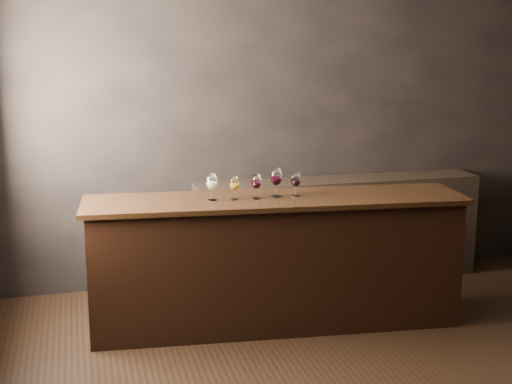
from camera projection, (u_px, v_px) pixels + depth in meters
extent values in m
cube|color=black|center=(276.00, 128.00, 6.44)|extent=(5.00, 0.02, 2.80)
cube|color=black|center=(275.00, 264.00, 5.51)|extent=(2.85, 0.86, 0.98)
cube|color=black|center=(276.00, 200.00, 5.40)|extent=(2.94, 0.93, 0.04)
cube|color=black|center=(337.00, 229.00, 6.56)|extent=(2.63, 0.40, 0.95)
cylinder|color=white|center=(212.00, 200.00, 5.30)|extent=(0.07, 0.07, 0.00)
cylinder|color=white|center=(212.00, 195.00, 5.29)|extent=(0.01, 0.01, 0.08)
ellipsoid|color=white|center=(212.00, 182.00, 5.27)|extent=(0.08, 0.08, 0.12)
cylinder|color=white|center=(212.00, 175.00, 5.26)|extent=(0.06, 0.06, 0.01)
ellipsoid|color=#C3D87B|center=(212.00, 184.00, 5.28)|extent=(0.07, 0.07, 0.05)
cylinder|color=white|center=(234.00, 199.00, 5.33)|extent=(0.06, 0.06, 0.00)
cylinder|color=white|center=(234.00, 195.00, 5.32)|extent=(0.01, 0.01, 0.07)
ellipsoid|color=white|center=(234.00, 184.00, 5.30)|extent=(0.07, 0.07, 0.10)
cylinder|color=white|center=(234.00, 177.00, 5.29)|extent=(0.05, 0.05, 0.01)
ellipsoid|color=#CA7A0C|center=(234.00, 186.00, 5.31)|extent=(0.06, 0.06, 0.05)
cylinder|color=white|center=(256.00, 198.00, 5.36)|extent=(0.07, 0.07, 0.00)
cylinder|color=white|center=(256.00, 193.00, 5.35)|extent=(0.01, 0.01, 0.07)
ellipsoid|color=white|center=(256.00, 182.00, 5.33)|extent=(0.08, 0.08, 0.11)
cylinder|color=white|center=(256.00, 175.00, 5.32)|extent=(0.06, 0.06, 0.01)
ellipsoid|color=black|center=(256.00, 184.00, 5.33)|extent=(0.06, 0.06, 0.05)
cylinder|color=white|center=(276.00, 196.00, 5.42)|extent=(0.08, 0.08, 0.00)
cylinder|color=white|center=(276.00, 191.00, 5.41)|extent=(0.01, 0.01, 0.08)
ellipsoid|color=white|center=(276.00, 177.00, 5.39)|extent=(0.09, 0.09, 0.13)
cylinder|color=white|center=(276.00, 169.00, 5.38)|extent=(0.07, 0.07, 0.01)
ellipsoid|color=black|center=(276.00, 180.00, 5.39)|extent=(0.07, 0.07, 0.06)
cylinder|color=white|center=(296.00, 196.00, 5.44)|extent=(0.07, 0.07, 0.00)
cylinder|color=white|center=(296.00, 191.00, 5.43)|extent=(0.01, 0.01, 0.07)
ellipsoid|color=white|center=(296.00, 179.00, 5.41)|extent=(0.08, 0.08, 0.11)
cylinder|color=white|center=(296.00, 173.00, 5.40)|extent=(0.06, 0.06, 0.01)
ellipsoid|color=black|center=(296.00, 182.00, 5.42)|extent=(0.06, 0.06, 0.05)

